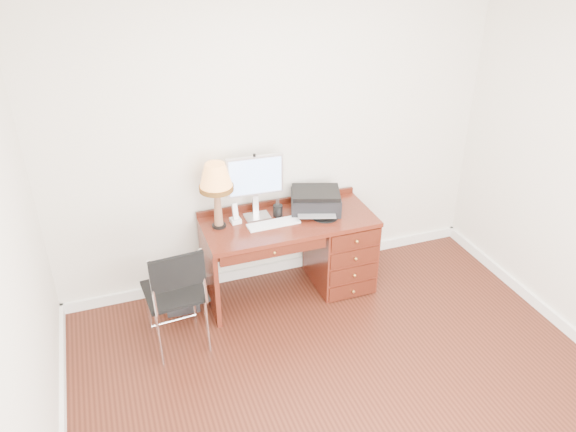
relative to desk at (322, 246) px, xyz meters
name	(u,v)px	position (x,y,z in m)	size (l,w,h in m)	color
ground	(353,398)	(-0.32, -1.40, -0.41)	(4.00, 4.00, 0.00)	#33130B
room_shell	(320,338)	(-0.32, -0.77, -0.36)	(4.00, 4.00, 4.00)	silver
desk	(322,246)	(0.00, 0.00, 0.00)	(1.50, 0.67, 0.75)	#591E12
monitor	(255,179)	(-0.57, 0.16, 0.69)	(0.49, 0.17, 0.56)	silver
keyboard	(274,224)	(-0.47, -0.04, 0.35)	(0.45, 0.13, 0.02)	white
mouse_pad	(325,216)	(-0.01, -0.07, 0.35)	(0.23, 0.23, 0.05)	black
printer	(316,201)	(-0.04, 0.09, 0.43)	(0.52, 0.46, 0.19)	black
leg_lamp	(216,181)	(-0.92, 0.08, 0.76)	(0.28, 0.28, 0.58)	black
phone	(235,217)	(-0.77, 0.11, 0.39)	(0.09, 0.09, 0.18)	white
pen_cup	(278,211)	(-0.39, 0.09, 0.39)	(0.08, 0.08, 0.10)	black
chair	(175,289)	(-1.40, -0.44, 0.17)	(0.48, 0.48, 0.95)	black
equipment_box	(180,290)	(-1.30, 0.10, -0.25)	(0.28, 0.28, 0.33)	black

